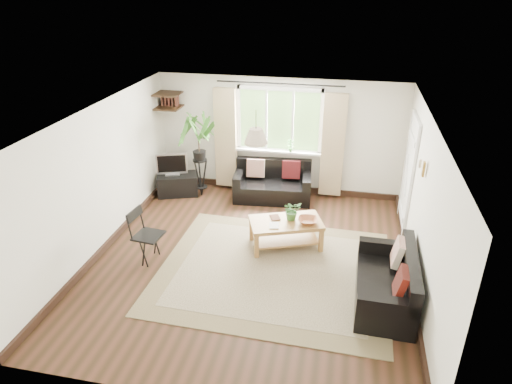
% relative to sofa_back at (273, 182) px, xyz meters
% --- Properties ---
extents(floor, '(5.50, 5.50, 0.00)m').
position_rel_sofa_back_xyz_m(floor, '(0.05, -2.30, -0.36)').
color(floor, black).
rests_on(floor, ground).
extents(ceiling, '(5.50, 5.50, 0.00)m').
position_rel_sofa_back_xyz_m(ceiling, '(0.05, -2.30, 2.04)').
color(ceiling, white).
rests_on(ceiling, floor).
extents(wall_back, '(5.00, 0.02, 2.40)m').
position_rel_sofa_back_xyz_m(wall_back, '(0.05, 0.45, 0.84)').
color(wall_back, white).
rests_on(wall_back, floor).
extents(wall_front, '(5.00, 0.02, 2.40)m').
position_rel_sofa_back_xyz_m(wall_front, '(0.05, -5.05, 0.84)').
color(wall_front, white).
rests_on(wall_front, floor).
extents(wall_left, '(0.02, 5.50, 2.40)m').
position_rel_sofa_back_xyz_m(wall_left, '(-2.45, -2.30, 0.84)').
color(wall_left, white).
rests_on(wall_left, floor).
extents(wall_right, '(0.02, 5.50, 2.40)m').
position_rel_sofa_back_xyz_m(wall_right, '(2.55, -2.30, 0.84)').
color(wall_right, white).
rests_on(wall_right, floor).
extents(rug, '(3.60, 3.10, 0.02)m').
position_rel_sofa_back_xyz_m(rug, '(0.46, -2.50, -0.35)').
color(rug, '#C2B596').
rests_on(rug, floor).
extents(window, '(2.50, 0.16, 2.16)m').
position_rel_sofa_back_xyz_m(window, '(0.05, 0.41, 1.19)').
color(window, white).
rests_on(window, wall_back).
extents(door, '(0.06, 0.96, 2.06)m').
position_rel_sofa_back_xyz_m(door, '(2.52, -0.60, 0.64)').
color(door, silver).
rests_on(door, wall_right).
extents(corner_shelf, '(0.50, 0.50, 0.34)m').
position_rel_sofa_back_xyz_m(corner_shelf, '(-2.20, 0.20, 1.53)').
color(corner_shelf, black).
rests_on(corner_shelf, wall_back).
extents(pendant_lamp, '(0.36, 0.36, 0.54)m').
position_rel_sofa_back_xyz_m(pendant_lamp, '(0.05, -1.90, 1.69)').
color(pendant_lamp, beige).
rests_on(pendant_lamp, ceiling).
extents(wall_sconce, '(0.12, 0.12, 0.28)m').
position_rel_sofa_back_xyz_m(wall_sconce, '(2.48, -2.00, 1.38)').
color(wall_sconce, beige).
rests_on(wall_sconce, wall_right).
extents(sofa_back, '(1.61, 0.91, 0.73)m').
position_rel_sofa_back_xyz_m(sofa_back, '(0.00, 0.00, 0.00)').
color(sofa_back, black).
rests_on(sofa_back, floor).
extents(sofa_right, '(1.57, 0.81, 0.73)m').
position_rel_sofa_back_xyz_m(sofa_right, '(2.10, -2.90, 0.00)').
color(sofa_right, black).
rests_on(sofa_right, floor).
extents(coffee_table, '(1.34, 1.02, 0.48)m').
position_rel_sofa_back_xyz_m(coffee_table, '(0.53, -1.75, -0.12)').
color(coffee_table, '#996132').
rests_on(coffee_table, floor).
extents(table_plant, '(0.40, 0.39, 0.33)m').
position_rel_sofa_back_xyz_m(table_plant, '(0.61, -1.66, 0.29)').
color(table_plant, '#346729').
rests_on(table_plant, coffee_table).
extents(bowl, '(0.35, 0.35, 0.08)m').
position_rel_sofa_back_xyz_m(bowl, '(0.89, -1.73, 0.16)').
color(bowl, '#9B5835').
rests_on(bowl, coffee_table).
extents(book_a, '(0.19, 0.23, 0.02)m').
position_rel_sofa_back_xyz_m(book_a, '(0.28, -1.96, 0.13)').
color(book_a, white).
rests_on(book_a, coffee_table).
extents(book_b, '(0.23, 0.25, 0.02)m').
position_rel_sofa_back_xyz_m(book_b, '(0.26, -1.71, 0.13)').
color(book_b, '#563222').
rests_on(book_b, coffee_table).
extents(tv_stand, '(0.93, 0.70, 0.44)m').
position_rel_sofa_back_xyz_m(tv_stand, '(-1.98, -0.19, -0.14)').
color(tv_stand, black).
rests_on(tv_stand, floor).
extents(tv, '(0.67, 0.40, 0.48)m').
position_rel_sofa_back_xyz_m(tv, '(-2.08, -0.19, 0.32)').
color(tv, '#A5A5AA').
rests_on(tv, tv_stand).
extents(palm_stand, '(0.85, 0.85, 1.73)m').
position_rel_sofa_back_xyz_m(palm_stand, '(-1.48, -0.14, 0.50)').
color(palm_stand, black).
rests_on(palm_stand, floor).
extents(folding_chair, '(0.51, 0.51, 0.89)m').
position_rel_sofa_back_xyz_m(folding_chair, '(-1.55, -2.61, 0.08)').
color(folding_chair, black).
rests_on(folding_chair, floor).
extents(sill_plant, '(0.14, 0.10, 0.27)m').
position_rel_sofa_back_xyz_m(sill_plant, '(0.30, 0.33, 0.70)').
color(sill_plant, '#2D6023').
rests_on(sill_plant, window).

